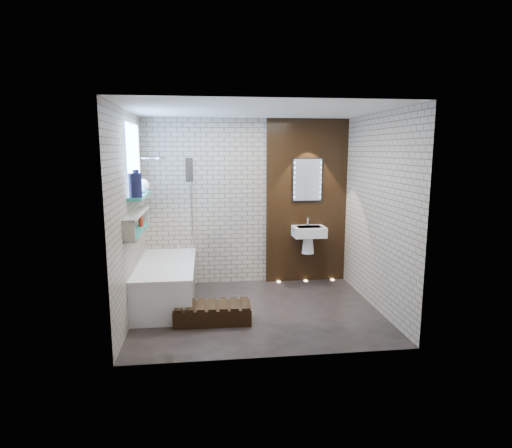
{
  "coord_description": "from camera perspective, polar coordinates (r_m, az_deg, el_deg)",
  "views": [
    {
      "loc": [
        -0.66,
        -5.35,
        2.12
      ],
      "look_at": [
        0.0,
        0.15,
        1.15
      ],
      "focal_mm": 29.81,
      "sensor_mm": 36.0,
      "label": 1
    }
  ],
  "objects": [
    {
      "name": "shower_head",
      "position": [
        6.33,
        -12.8,
        8.61
      ],
      "size": [
        0.18,
        0.18,
        0.02
      ],
      "primitive_type": "cylinder",
      "color": "silver",
      "rests_on": "room_shell"
    },
    {
      "name": "ground",
      "position": [
        5.79,
        0.18,
        -11.55
      ],
      "size": [
        3.2,
        3.2,
        0.0
      ],
      "primitive_type": "plane",
      "color": "black",
      "rests_on": "ground"
    },
    {
      "name": "room_shell",
      "position": [
        5.45,
        0.19,
        1.29
      ],
      "size": [
        3.24,
        3.2,
        2.6
      ],
      "color": "tan",
      "rests_on": "ground"
    },
    {
      "name": "clerestory_window",
      "position": [
        5.77,
        -16.05,
        7.38
      ],
      "size": [
        0.18,
        1.0,
        0.94
      ],
      "color": "#7FADE0",
      "rests_on": "room_shell"
    },
    {
      "name": "led_mirror",
      "position": [
        6.79,
        6.92,
        5.89
      ],
      "size": [
        0.5,
        0.02,
        0.7
      ],
      "color": "black",
      "rests_on": "walnut_panel"
    },
    {
      "name": "display_niche",
      "position": [
        5.64,
        -15.63,
        0.18
      ],
      "size": [
        0.14,
        1.3,
        0.26
      ],
      "color": "teal",
      "rests_on": "room_shell"
    },
    {
      "name": "walnut_panel",
      "position": [
        6.86,
        6.78,
        3.0
      ],
      "size": [
        1.3,
        0.06,
        2.6
      ],
      "primitive_type": "cube",
      "color": "black",
      "rests_on": "ground"
    },
    {
      "name": "floor_uplights",
      "position": [
        7.06,
        6.7,
        -7.56
      ],
      "size": [
        0.96,
        0.06,
        0.01
      ],
      "color": "#FFD899",
      "rests_on": "ground"
    },
    {
      "name": "bath_screen",
      "position": [
        6.29,
        -8.71,
        2.15
      ],
      "size": [
        0.01,
        0.78,
        1.4
      ],
      "primitive_type": "cube",
      "color": "white",
      "rests_on": "bathtub"
    },
    {
      "name": "walnut_step",
      "position": [
        5.43,
        -5.85,
        -11.88
      ],
      "size": [
        0.96,
        0.45,
        0.21
      ],
      "primitive_type": "cube",
      "rotation": [
        0.0,
        0.0,
        -0.03
      ],
      "color": "black",
      "rests_on": "ground"
    },
    {
      "name": "bathtub",
      "position": [
        6.1,
        -11.95,
        -7.72
      ],
      "size": [
        0.79,
        1.74,
        0.7
      ],
      "color": "white",
      "rests_on": "ground"
    },
    {
      "name": "towel",
      "position": [
        5.95,
        -8.94,
        7.22
      ],
      "size": [
        0.1,
        0.25,
        0.32
      ],
      "primitive_type": "cube",
      "color": "black",
      "rests_on": "bath_screen"
    },
    {
      "name": "sill_vases",
      "position": [
        5.6,
        -15.51,
        5.05
      ],
      "size": [
        0.18,
        0.78,
        0.33
      ],
      "color": "white",
      "rests_on": "clerestory_window"
    },
    {
      "name": "niche_bottles",
      "position": [
        5.6,
        -15.69,
        -0.15
      ],
      "size": [
        0.06,
        0.85,
        0.16
      ],
      "color": "#9C2513",
      "rests_on": "display_niche"
    },
    {
      "name": "washbasin",
      "position": [
        6.75,
        7.09,
        -1.51
      ],
      "size": [
        0.5,
        0.36,
        0.58
      ],
      "color": "white",
      "rests_on": "walnut_panel"
    }
  ]
}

